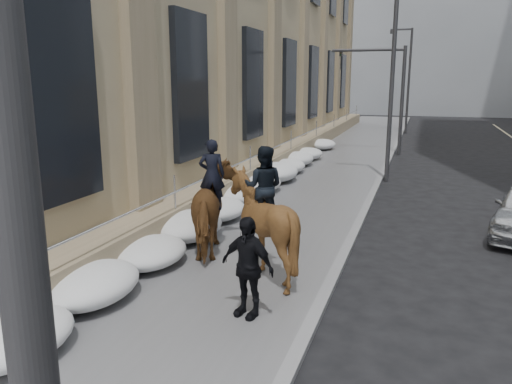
% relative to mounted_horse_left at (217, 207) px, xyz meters
% --- Properties ---
extents(ground, '(140.00, 140.00, 0.00)m').
position_rel_mounted_horse_left_xyz_m(ground, '(0.35, -3.37, -1.23)').
color(ground, black).
rests_on(ground, ground).
extents(sidewalk, '(5.00, 80.00, 0.12)m').
position_rel_mounted_horse_left_xyz_m(sidewalk, '(0.35, 6.63, -1.17)').
color(sidewalk, '#59595B').
rests_on(sidewalk, ground).
extents(curb, '(0.24, 80.00, 0.12)m').
position_rel_mounted_horse_left_xyz_m(curb, '(2.97, 6.63, -1.17)').
color(curb, slate).
rests_on(curb, ground).
extents(bg_building_far, '(24.00, 12.00, 20.00)m').
position_rel_mounted_horse_left_xyz_m(bg_building_far, '(-5.65, 68.63, 8.77)').
color(bg_building_far, gray).
rests_on(bg_building_far, ground).
extents(streetlight_mid, '(1.71, 0.24, 8.00)m').
position_rel_mounted_horse_left_xyz_m(streetlight_mid, '(3.09, 10.63, 3.35)').
color(streetlight_mid, '#2D2D30').
rests_on(streetlight_mid, ground).
extents(streetlight_far, '(1.71, 0.24, 8.00)m').
position_rel_mounted_horse_left_xyz_m(streetlight_far, '(3.09, 30.63, 3.35)').
color(streetlight_far, '#2D2D30').
rests_on(streetlight_far, ground).
extents(traffic_signal, '(4.10, 0.22, 6.00)m').
position_rel_mounted_horse_left_xyz_m(traffic_signal, '(2.42, 18.63, 2.77)').
color(traffic_signal, '#2D2D30').
rests_on(traffic_signal, ground).
extents(snow_bank, '(1.70, 18.10, 0.76)m').
position_rel_mounted_horse_left_xyz_m(snow_bank, '(-1.07, 4.74, -0.76)').
color(snow_bank, white).
rests_on(snow_bank, sidewalk).
extents(mounted_horse_left, '(1.96, 2.75, 2.72)m').
position_rel_mounted_horse_left_xyz_m(mounted_horse_left, '(0.00, 0.00, 0.00)').
color(mounted_horse_left, '#533419').
rests_on(mounted_horse_left, sidewalk).
extents(mounted_horse_right, '(2.06, 2.25, 2.77)m').
position_rel_mounted_horse_left_xyz_m(mounted_horse_right, '(1.50, -1.09, 0.09)').
color(mounted_horse_right, '#442A13').
rests_on(mounted_horse_right, sidewalk).
extents(pedestrian, '(1.15, 0.72, 1.83)m').
position_rel_mounted_horse_left_xyz_m(pedestrian, '(1.84, -2.97, -0.20)').
color(pedestrian, black).
rests_on(pedestrian, sidewalk).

